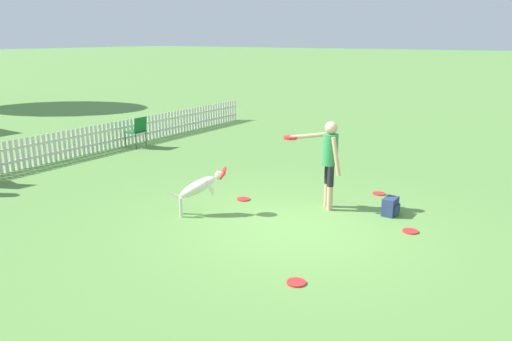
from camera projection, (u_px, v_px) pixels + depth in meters
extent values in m
plane|color=#5B8C42|center=(296.00, 228.00, 8.41)|extent=(240.00, 240.00, 0.00)
cylinder|color=tan|center=(330.00, 198.00, 9.25)|extent=(0.11, 0.11, 0.46)
cylinder|color=black|center=(331.00, 176.00, 9.14)|extent=(0.12, 0.12, 0.38)
cylinder|color=tan|center=(327.00, 195.00, 9.44)|extent=(0.11, 0.11, 0.46)
cylinder|color=black|center=(328.00, 173.00, 9.33)|extent=(0.12, 0.12, 0.38)
cylinder|color=#2D8447|center=(330.00, 150.00, 9.11)|extent=(0.40, 0.40, 0.58)
sphere|color=tan|center=(331.00, 128.00, 9.01)|extent=(0.23, 0.23, 0.23)
cylinder|color=tan|center=(336.00, 157.00, 8.94)|extent=(0.10, 0.21, 0.70)
cylinder|color=tan|center=(309.00, 136.00, 9.20)|extent=(0.47, 0.62, 0.14)
cylinder|color=red|center=(290.00, 138.00, 9.20)|extent=(0.26, 0.26, 0.02)
cylinder|color=red|center=(290.00, 137.00, 9.19)|extent=(0.26, 0.26, 0.02)
ellipsoid|color=beige|center=(197.00, 187.00, 8.94)|extent=(0.66, 0.70, 0.51)
ellipsoid|color=silver|center=(198.00, 189.00, 8.95)|extent=(0.35, 0.37, 0.25)
sphere|color=beige|center=(219.00, 175.00, 8.94)|extent=(0.15, 0.15, 0.15)
cone|color=beige|center=(223.00, 173.00, 8.94)|extent=(0.15, 0.16, 0.13)
cylinder|color=red|center=(223.00, 173.00, 8.94)|extent=(0.29, 0.28, 0.24)
cone|color=beige|center=(217.00, 171.00, 8.96)|extent=(0.05, 0.05, 0.07)
cone|color=beige|center=(218.00, 173.00, 8.87)|extent=(0.05, 0.05, 0.07)
cylinder|color=silver|center=(181.00, 204.00, 9.06)|extent=(0.06, 0.06, 0.36)
cylinder|color=silver|center=(181.00, 207.00, 8.90)|extent=(0.06, 0.06, 0.36)
cylinder|color=silver|center=(209.00, 185.00, 9.04)|extent=(0.15, 0.16, 0.29)
cylinder|color=silver|center=(210.00, 187.00, 8.89)|extent=(0.15, 0.16, 0.29)
cone|color=beige|center=(173.00, 195.00, 8.91)|extent=(0.26, 0.28, 0.22)
cylinder|color=red|center=(296.00, 282.00, 6.54)|extent=(0.26, 0.26, 0.02)
cylinder|color=red|center=(243.00, 199.00, 9.89)|extent=(0.26, 0.26, 0.02)
cylinder|color=red|center=(410.00, 231.00, 8.26)|extent=(0.26, 0.26, 0.02)
cylinder|color=red|center=(379.00, 194.00, 10.25)|extent=(0.26, 0.26, 0.02)
cube|color=navy|center=(390.00, 206.00, 9.02)|extent=(0.34, 0.21, 0.33)
cube|color=navy|center=(397.00, 209.00, 8.96)|extent=(0.24, 0.04, 0.16)
cube|color=silver|center=(32.00, 158.00, 12.35)|extent=(17.33, 0.04, 0.06)
cube|color=silver|center=(30.00, 145.00, 12.27)|extent=(17.33, 0.04, 0.06)
cube|color=silver|center=(5.00, 157.00, 11.78)|extent=(0.09, 0.02, 0.76)
cube|color=silver|center=(11.00, 156.00, 11.90)|extent=(0.09, 0.02, 0.76)
cube|color=silver|center=(17.00, 155.00, 12.01)|extent=(0.09, 0.02, 0.76)
cube|color=silver|center=(23.00, 153.00, 12.13)|extent=(0.09, 0.02, 0.76)
cube|color=silver|center=(28.00, 152.00, 12.25)|extent=(0.09, 0.02, 0.76)
cube|color=silver|center=(34.00, 151.00, 12.37)|extent=(0.09, 0.02, 0.76)
cube|color=silver|center=(39.00, 150.00, 12.49)|extent=(0.09, 0.02, 0.76)
cube|color=silver|center=(44.00, 149.00, 12.60)|extent=(0.09, 0.02, 0.76)
cube|color=silver|center=(49.00, 148.00, 12.72)|extent=(0.09, 0.02, 0.76)
cube|color=silver|center=(54.00, 147.00, 12.84)|extent=(0.09, 0.02, 0.76)
cube|color=silver|center=(59.00, 146.00, 12.96)|extent=(0.09, 0.02, 0.76)
cube|color=silver|center=(64.00, 145.00, 13.08)|extent=(0.09, 0.02, 0.76)
cube|color=silver|center=(69.00, 144.00, 13.20)|extent=(0.09, 0.02, 0.76)
cube|color=silver|center=(74.00, 143.00, 13.31)|extent=(0.09, 0.02, 0.76)
cube|color=silver|center=(78.00, 142.00, 13.43)|extent=(0.09, 0.02, 0.76)
cube|color=silver|center=(83.00, 141.00, 13.55)|extent=(0.09, 0.02, 0.76)
cube|color=silver|center=(87.00, 140.00, 13.67)|extent=(0.09, 0.02, 0.76)
cube|color=silver|center=(92.00, 139.00, 13.79)|extent=(0.09, 0.02, 0.76)
cube|color=silver|center=(96.00, 139.00, 13.91)|extent=(0.09, 0.02, 0.76)
cube|color=silver|center=(100.00, 138.00, 14.02)|extent=(0.09, 0.02, 0.76)
cube|color=silver|center=(104.00, 137.00, 14.14)|extent=(0.09, 0.02, 0.76)
cube|color=silver|center=(108.00, 136.00, 14.26)|extent=(0.09, 0.02, 0.76)
cube|color=silver|center=(113.00, 135.00, 14.38)|extent=(0.09, 0.02, 0.76)
cube|color=silver|center=(116.00, 134.00, 14.50)|extent=(0.09, 0.02, 0.76)
cube|color=silver|center=(120.00, 134.00, 14.61)|extent=(0.09, 0.02, 0.76)
cube|color=silver|center=(124.00, 133.00, 14.73)|extent=(0.09, 0.02, 0.76)
cube|color=silver|center=(128.00, 132.00, 14.85)|extent=(0.09, 0.02, 0.76)
cube|color=silver|center=(132.00, 131.00, 14.97)|extent=(0.09, 0.02, 0.76)
cube|color=silver|center=(135.00, 131.00, 15.09)|extent=(0.09, 0.02, 0.76)
cube|color=silver|center=(139.00, 130.00, 15.21)|extent=(0.09, 0.02, 0.76)
cube|color=silver|center=(142.00, 129.00, 15.32)|extent=(0.09, 0.02, 0.76)
cube|color=silver|center=(146.00, 128.00, 15.44)|extent=(0.09, 0.02, 0.76)
cube|color=silver|center=(149.00, 128.00, 15.56)|extent=(0.09, 0.02, 0.76)
cube|color=silver|center=(153.00, 127.00, 15.68)|extent=(0.09, 0.02, 0.76)
cube|color=silver|center=(156.00, 126.00, 15.80)|extent=(0.09, 0.02, 0.76)
cube|color=silver|center=(159.00, 126.00, 15.92)|extent=(0.09, 0.02, 0.76)
cube|color=silver|center=(163.00, 125.00, 16.03)|extent=(0.09, 0.02, 0.76)
cube|color=silver|center=(166.00, 124.00, 16.15)|extent=(0.09, 0.02, 0.76)
cube|color=silver|center=(169.00, 124.00, 16.27)|extent=(0.09, 0.02, 0.76)
cube|color=silver|center=(172.00, 123.00, 16.39)|extent=(0.09, 0.02, 0.76)
cube|color=silver|center=(175.00, 122.00, 16.51)|extent=(0.09, 0.02, 0.76)
cube|color=silver|center=(178.00, 122.00, 16.62)|extent=(0.09, 0.02, 0.76)
cube|color=silver|center=(181.00, 121.00, 16.74)|extent=(0.09, 0.02, 0.76)
cube|color=silver|center=(184.00, 121.00, 16.86)|extent=(0.09, 0.02, 0.76)
cube|color=silver|center=(187.00, 120.00, 16.98)|extent=(0.09, 0.02, 0.76)
cube|color=silver|center=(190.00, 119.00, 17.10)|extent=(0.09, 0.02, 0.76)
cube|color=silver|center=(192.00, 119.00, 17.22)|extent=(0.09, 0.02, 0.76)
cube|color=silver|center=(195.00, 118.00, 17.33)|extent=(0.09, 0.02, 0.76)
cube|color=silver|center=(198.00, 118.00, 17.45)|extent=(0.09, 0.02, 0.76)
cube|color=silver|center=(201.00, 117.00, 17.57)|extent=(0.09, 0.02, 0.76)
cube|color=silver|center=(203.00, 117.00, 17.69)|extent=(0.09, 0.02, 0.76)
cube|color=silver|center=(206.00, 116.00, 17.81)|extent=(0.09, 0.02, 0.76)
cube|color=silver|center=(209.00, 116.00, 17.92)|extent=(0.09, 0.02, 0.76)
cube|color=silver|center=(211.00, 115.00, 18.04)|extent=(0.09, 0.02, 0.76)
cube|color=silver|center=(214.00, 115.00, 18.16)|extent=(0.09, 0.02, 0.76)
cube|color=silver|center=(216.00, 114.00, 18.28)|extent=(0.09, 0.02, 0.76)
cube|color=silver|center=(219.00, 114.00, 18.40)|extent=(0.09, 0.02, 0.76)
cube|color=silver|center=(221.00, 113.00, 18.52)|extent=(0.09, 0.02, 0.76)
cube|color=silver|center=(223.00, 113.00, 18.63)|extent=(0.09, 0.02, 0.76)
cube|color=silver|center=(226.00, 112.00, 18.75)|extent=(0.09, 0.02, 0.76)
cube|color=silver|center=(228.00, 112.00, 18.87)|extent=(0.09, 0.02, 0.76)
cube|color=silver|center=(230.00, 111.00, 18.99)|extent=(0.09, 0.02, 0.76)
cube|color=silver|center=(233.00, 111.00, 19.11)|extent=(0.09, 0.02, 0.76)
cube|color=silver|center=(235.00, 110.00, 19.23)|extent=(0.09, 0.02, 0.76)
cylinder|color=#333338|center=(136.00, 138.00, 14.79)|extent=(0.02, 0.02, 0.46)
cylinder|color=#333338|center=(126.00, 140.00, 14.45)|extent=(0.02, 0.02, 0.46)
cylinder|color=#333338|center=(146.00, 139.00, 14.59)|extent=(0.02, 0.02, 0.46)
cylinder|color=#333338|center=(136.00, 141.00, 14.25)|extent=(0.02, 0.02, 0.46)
cube|color=#19662D|center=(135.00, 132.00, 14.46)|extent=(0.50, 0.50, 0.03)
cube|color=#19662D|center=(140.00, 125.00, 14.29)|extent=(0.48, 0.11, 0.44)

